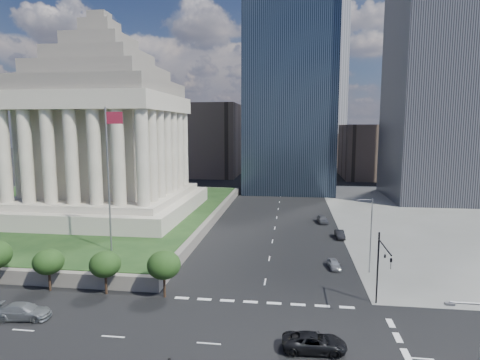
% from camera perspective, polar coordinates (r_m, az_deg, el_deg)
% --- Properties ---
extents(ground, '(500.00, 500.00, 0.00)m').
position_cam_1_polar(ground, '(129.34, 6.02, -1.00)').
color(ground, black).
rests_on(ground, ground).
extents(plaza_terrace, '(66.00, 70.00, 1.80)m').
position_cam_1_polar(plaza_terrace, '(93.35, -23.80, -4.38)').
color(plaza_terrace, '#6B645C').
rests_on(plaza_terrace, ground).
extents(plaza_lawn, '(64.00, 68.00, 0.10)m').
position_cam_1_polar(plaza_lawn, '(93.17, -23.83, -3.81)').
color(plaza_lawn, '#183314').
rests_on(plaza_lawn, plaza_terrace).
extents(war_memorial, '(34.00, 34.00, 39.00)m').
position_cam_1_polar(war_memorial, '(84.50, -18.80, 8.67)').
color(war_memorial, '#A39988').
rests_on(war_memorial, plaza_lawn).
extents(flagpole, '(2.52, 0.24, 20.00)m').
position_cam_1_polar(flagpole, '(57.88, -18.11, 1.16)').
color(flagpole, slate).
rests_on(flagpole, plaza_lawn).
extents(midrise_glass, '(26.00, 26.00, 60.00)m').
position_cam_1_polar(midrise_glass, '(123.34, 7.11, 12.54)').
color(midrise_glass, black).
rests_on(midrise_glass, ground).
extents(highrise_ne, '(26.00, 28.00, 100.00)m').
position_cam_1_polar(highrise_ne, '(123.28, 27.61, 21.22)').
color(highrise_ne, black).
rests_on(highrise_ne, ground).
extents(building_filler_ne, '(20.00, 30.00, 20.00)m').
position_cam_1_polar(building_filler_ne, '(160.74, 17.87, 3.93)').
color(building_filler_ne, brown).
rests_on(building_filler_ne, ground).
extents(building_filler_nw, '(24.00, 30.00, 28.00)m').
position_cam_1_polar(building_filler_nw, '(161.39, -4.38, 5.71)').
color(building_filler_nw, brown).
rests_on(building_filler_nw, ground).
extents(traffic_signal_ne, '(0.30, 5.74, 8.00)m').
position_cam_1_polar(traffic_signal_ne, '(44.83, 19.52, -11.01)').
color(traffic_signal_ne, black).
rests_on(traffic_signal_ne, ground).
extents(street_lamp_north, '(2.13, 0.22, 10.00)m').
position_cam_1_polar(street_lamp_north, '(55.51, 17.97, -6.92)').
color(street_lamp_north, slate).
rests_on(street_lamp_north, ground).
extents(pickup_truck, '(5.64, 2.77, 1.54)m').
position_cam_1_polar(pickup_truck, '(37.77, 10.52, -21.77)').
color(pickup_truck, black).
rests_on(pickup_truck, ground).
extents(suv_grey, '(5.63, 2.74, 1.58)m').
position_cam_1_polar(suv_grey, '(47.68, -28.43, -16.09)').
color(suv_grey, slate).
rests_on(suv_grey, ground).
extents(parked_sedan_near, '(3.76, 1.87, 1.23)m').
position_cam_1_polar(parked_sedan_near, '(57.34, 13.22, -11.54)').
color(parked_sedan_near, gray).
rests_on(parked_sedan_near, ground).
extents(parked_sedan_mid, '(4.12, 1.59, 1.34)m').
position_cam_1_polar(parked_sedan_mid, '(72.22, 14.01, -7.52)').
color(parked_sedan_mid, black).
rests_on(parked_sedan_mid, ground).
extents(parked_sedan_far, '(4.64, 2.31, 1.52)m').
position_cam_1_polar(parked_sedan_far, '(82.65, 11.63, -5.47)').
color(parked_sedan_far, '#4E5055').
rests_on(parked_sedan_far, ground).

